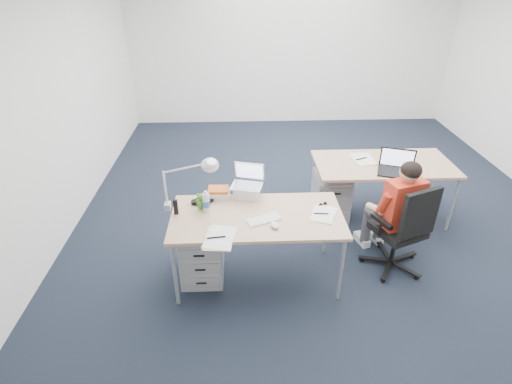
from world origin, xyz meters
TOP-DOWN VIEW (x-y plane):
  - floor at (0.00, 0.00)m, footprint 7.00×7.00m
  - room at (0.00, 0.00)m, footprint 6.02×7.02m
  - desk_near at (-0.85, -1.06)m, footprint 1.60×0.80m
  - desk_far at (0.69, -0.01)m, footprint 1.60×0.80m
  - office_chair at (0.58, -0.98)m, footprint 0.83×0.83m
  - seated_person at (0.54, -0.82)m, footprint 0.49×0.70m
  - drawer_pedestal_near at (-1.39, -1.02)m, footprint 0.40×0.50m
  - drawer_pedestal_far at (0.11, 0.04)m, footprint 0.40×0.50m
  - silver_laptop at (-0.93, -0.71)m, footprint 0.35×0.31m
  - wireless_keyboard at (-0.79, -1.15)m, footprint 0.33×0.24m
  - computer_mouse at (-0.70, -1.26)m, footprint 0.10×0.13m
  - headphones at (-1.37, -0.81)m, footprint 0.27×0.24m
  - can_koozie at (-1.33, -0.95)m, footprint 0.07×0.07m
  - water_bottle at (-1.32, -0.97)m, footprint 0.09×0.09m
  - bear_figurine at (-1.37, -0.92)m, footprint 0.10×0.08m
  - book_stack at (-1.21, -0.71)m, footprint 0.27×0.24m
  - cordless_phone at (-1.60, -1.01)m, footprint 0.04×0.03m
  - papers_left at (-1.18, -1.41)m, footprint 0.29×0.37m
  - papers_right at (-0.23, -1.08)m, footprint 0.30×0.35m
  - sunglasses at (-0.20, -0.92)m, footprint 0.10×0.08m
  - desk_lamp at (-1.53, -0.92)m, footprint 0.49×0.20m
  - dark_laptop at (0.73, -0.28)m, footprint 0.48×0.47m
  - far_cup at (0.90, -0.01)m, footprint 0.08×0.08m
  - far_papers at (0.47, 0.08)m, footprint 0.26×0.35m

SIDE VIEW (x-z plane):
  - floor at x=0.00m, z-range 0.00..0.00m
  - drawer_pedestal_near at x=-1.39m, z-range 0.00..0.55m
  - drawer_pedestal_far at x=0.11m, z-range 0.00..0.55m
  - office_chair at x=0.58m, z-range -0.22..0.79m
  - seated_person at x=0.54m, z-range 0.01..1.19m
  - desk_near at x=-0.85m, z-range 0.32..1.05m
  - desk_far at x=0.69m, z-range 0.32..1.05m
  - far_papers at x=0.47m, z-range 0.73..0.74m
  - papers_right at x=-0.23m, z-range 0.73..0.74m
  - papers_left at x=-1.18m, z-range 0.73..0.74m
  - wireless_keyboard at x=-0.79m, z-range 0.73..0.75m
  - sunglasses at x=-0.20m, z-range 0.73..0.75m
  - headphones at x=-1.37m, z-range 0.73..0.77m
  - computer_mouse at x=-0.70m, z-range 0.73..0.77m
  - book_stack at x=-1.21m, z-range 0.73..0.83m
  - can_koozie at x=-1.33m, z-range 0.73..0.83m
  - far_cup at x=0.90m, z-range 0.73..0.84m
  - cordless_phone at x=-1.60m, z-range 0.73..0.88m
  - bear_figurine at x=-1.37m, z-range 0.73..0.90m
  - water_bottle at x=-1.32m, z-range 0.73..0.95m
  - dark_laptop at x=0.73m, z-range 0.73..1.00m
  - silver_laptop at x=-0.93m, z-range 0.73..1.05m
  - desk_lamp at x=-1.53m, z-range 0.73..1.27m
  - room at x=0.00m, z-range 0.31..3.12m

